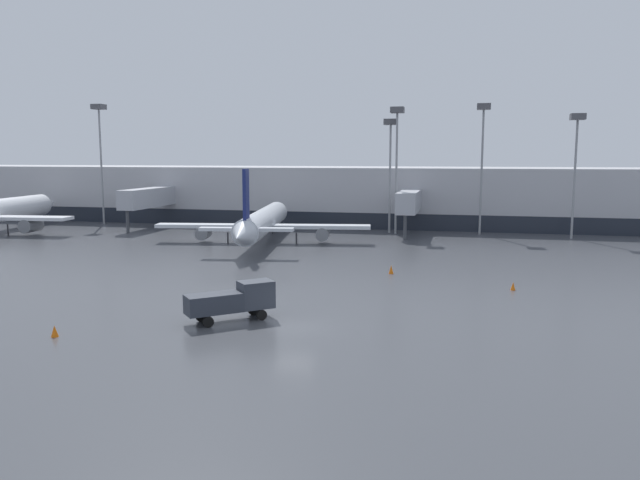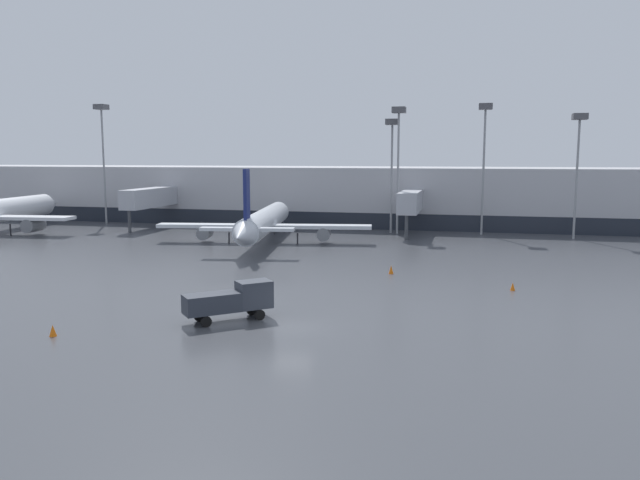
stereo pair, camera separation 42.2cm
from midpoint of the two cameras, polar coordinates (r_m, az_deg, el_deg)
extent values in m
plane|color=#424449|center=(39.99, -2.23, -8.01)|extent=(320.00, 320.00, 0.00)
cube|color=#B2B2B7|center=(99.78, 7.52, 4.03)|extent=(160.00, 16.00, 9.00)
cube|color=#1E232D|center=(92.08, 6.95, 1.67)|extent=(156.80, 0.10, 2.40)
cube|color=#A8AAB2|center=(96.62, -15.19, 3.76)|extent=(2.60, 13.01, 2.80)
cylinder|color=#3F4247|center=(91.75, -16.89, 1.62)|extent=(0.44, 0.44, 3.20)
cube|color=#A8AAB2|center=(86.08, 8.40, 3.49)|extent=(2.60, 11.02, 2.80)
cylinder|color=#3F4247|center=(81.49, 8.05, 1.15)|extent=(0.44, 0.44, 3.20)
cone|color=silver|center=(110.75, -23.29, 3.08)|extent=(3.52, 3.96, 3.15)
cylinder|color=slate|center=(93.54, -24.61, 1.24)|extent=(2.17, 3.53, 1.82)
cylinder|color=#2D2D33|center=(105.34, -25.05, 1.53)|extent=(0.20, 0.20, 1.58)
cylinder|color=#2D2D33|center=(94.65, -26.34, 0.83)|extent=(0.20, 0.20, 1.58)
cylinder|color=silver|center=(78.42, -4.94, 1.75)|extent=(6.93, 24.97, 2.97)
cone|color=silver|center=(92.24, -3.54, 2.66)|extent=(3.32, 3.68, 2.83)
cone|color=silver|center=(64.11, -7.03, 0.39)|extent=(3.36, 4.83, 2.68)
cube|color=silver|center=(77.87, -5.01, 1.27)|extent=(26.78, 6.51, 0.44)
cube|color=silver|center=(67.21, -6.50, 0.99)|extent=(10.24, 2.87, 0.35)
cube|color=navy|center=(66.89, -6.54, 3.98)|extent=(0.68, 2.03, 5.84)
cylinder|color=slate|center=(79.53, -10.34, 0.66)|extent=(2.01, 2.68, 1.64)
cylinder|color=slate|center=(77.13, 0.51, 0.56)|extent=(2.01, 2.68, 1.64)
cylinder|color=#2D2D33|center=(86.56, -4.07, 0.98)|extent=(0.20, 0.20, 1.37)
cylinder|color=#2D2D33|center=(78.25, -8.16, 0.20)|extent=(0.20, 0.20, 1.37)
cylinder|color=#2D2D33|center=(76.86, -1.91, 0.14)|extent=(0.20, 0.20, 1.37)
cube|color=#2D333D|center=(41.28, -9.56, -5.72)|extent=(3.81, 3.62, 1.25)
cube|color=#333842|center=(42.18, -5.76, -4.96)|extent=(2.69, 2.63, 1.82)
cylinder|color=black|center=(43.16, -5.99, -6.39)|extent=(0.69, 0.65, 0.70)
cylinder|color=black|center=(41.85, -5.25, -6.83)|extent=(0.69, 0.65, 0.70)
cylinder|color=black|center=(42.00, -10.69, -6.88)|extent=(0.69, 0.65, 0.70)
cylinder|color=black|center=(40.65, -10.08, -7.35)|extent=(0.69, 0.65, 0.70)
cone|color=orange|center=(41.26, -22.97, -7.63)|extent=(0.44, 0.44, 0.71)
cone|color=orange|center=(58.01, 6.73, -2.70)|extent=(0.44, 0.44, 0.79)
cone|color=orange|center=(52.99, 17.43, -4.07)|extent=(0.40, 0.40, 0.66)
cylinder|color=gray|center=(88.64, 14.84, 5.97)|extent=(0.30, 0.30, 17.01)
cube|color=#4C4C51|center=(88.85, 15.04, 11.71)|extent=(1.80, 1.80, 0.80)
cylinder|color=gray|center=(87.84, 22.53, 5.10)|extent=(0.30, 0.30, 15.39)
cube|color=#4C4C51|center=(87.92, 22.81, 10.37)|extent=(1.80, 1.80, 0.80)
cylinder|color=gray|center=(105.30, -19.04, 6.31)|extent=(0.30, 0.30, 17.99)
cube|color=#4C4C51|center=(105.56, -19.27, 11.41)|extent=(1.80, 1.80, 0.80)
cylinder|color=gray|center=(86.73, 7.27, 5.98)|extent=(0.30, 0.30, 16.57)
cube|color=#4C4C51|center=(86.90, 7.37, 11.71)|extent=(1.80, 1.80, 0.80)
cylinder|color=gray|center=(88.20, 6.70, 5.53)|extent=(0.30, 0.30, 15.05)
cube|color=#4C4C51|center=(88.26, 6.78, 10.68)|extent=(1.80, 1.80, 0.80)
camera|label=1|loc=(0.21, -89.79, 0.03)|focal=35.00mm
camera|label=2|loc=(0.21, 90.21, -0.03)|focal=35.00mm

